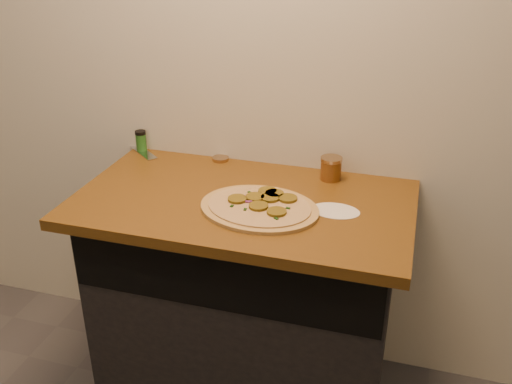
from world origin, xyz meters
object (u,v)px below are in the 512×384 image
(pizza, at_px, (260,207))
(salsa_jar, at_px, (331,168))
(chefs_knife, at_px, (134,144))
(spice_shaker, at_px, (141,141))

(pizza, distance_m, salsa_jar, 0.37)
(chefs_knife, bearing_deg, salsa_jar, -6.71)
(salsa_jar, relative_size, spice_shaker, 0.98)
(pizza, relative_size, chefs_knife, 1.64)
(chefs_knife, height_order, spice_shaker, spice_shaker)
(salsa_jar, bearing_deg, spice_shaker, 176.19)
(chefs_knife, relative_size, spice_shaker, 3.05)
(pizza, xyz_separation_m, salsa_jar, (0.19, 0.31, 0.03))
(spice_shaker, bearing_deg, pizza, -30.29)
(pizza, xyz_separation_m, spice_shaker, (-0.63, 0.37, 0.04))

